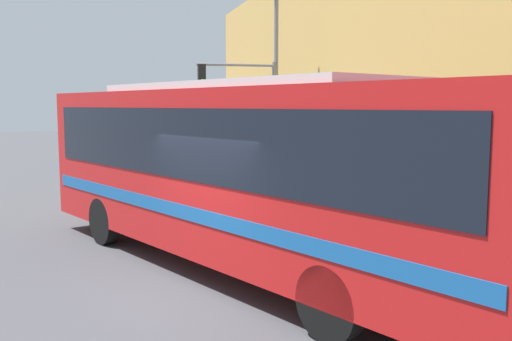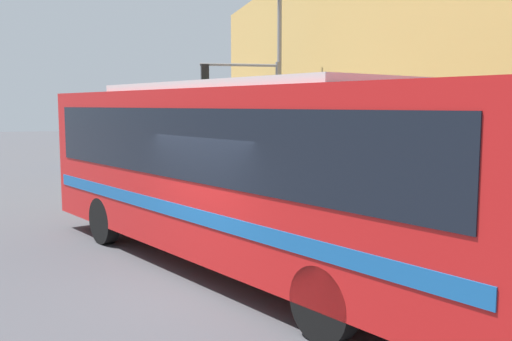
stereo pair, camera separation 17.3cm
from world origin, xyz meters
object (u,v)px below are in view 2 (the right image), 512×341
at_px(city_bus, 244,164).
at_px(traffic_light_pole, 249,97).
at_px(pedestrian_near_corner, 289,153).
at_px(parking_meter, 314,163).
at_px(fire_hydrant, 368,199).
at_px(street_lamp, 271,61).
at_px(delivery_truck, 162,130).

distance_m(city_bus, traffic_light_pole, 13.23).
bearing_deg(pedestrian_near_corner, parking_meter, -99.74).
xyz_separation_m(fire_hydrant, parking_meter, (0.00, 4.12, 0.54)).
height_order(fire_hydrant, traffic_light_pole, traffic_light_pole).
xyz_separation_m(traffic_light_pole, parking_meter, (1.06, -4.73, -2.28)).
distance_m(city_bus, pedestrian_near_corner, 14.59).
height_order(city_bus, street_lamp, street_lamp).
bearing_deg(pedestrian_near_corner, traffic_light_pole, -157.78).
bearing_deg(pedestrian_near_corner, street_lamp, -144.66).
height_order(city_bus, parking_meter, city_bus).
xyz_separation_m(street_lamp, pedestrian_near_corner, (1.07, 0.76, -3.86)).
bearing_deg(street_lamp, traffic_light_pole, -176.01).
bearing_deg(fire_hydrant, parking_meter, 90.00).
bearing_deg(street_lamp, pedestrian_near_corner, 35.34).
xyz_separation_m(parking_meter, pedestrian_near_corner, (0.95, 5.56, -0.13)).
bearing_deg(street_lamp, delivery_truck, 120.09).
relative_size(delivery_truck, street_lamp, 0.85).
bearing_deg(delivery_truck, pedestrian_near_corner, -50.16).
relative_size(city_bus, traffic_light_pole, 2.48).
bearing_deg(parking_meter, traffic_light_pole, 102.58).
distance_m(city_bus, fire_hydrant, 5.98).
height_order(delivery_truck, pedestrian_near_corner, delivery_truck).
bearing_deg(street_lamp, city_bus, -108.15).
height_order(city_bus, traffic_light_pole, traffic_light_pole).
xyz_separation_m(delivery_truck, pedestrian_near_corner, (4.92, -5.90, -0.78)).
height_order(fire_hydrant, parking_meter, parking_meter).
height_order(street_lamp, pedestrian_near_corner, street_lamp).
xyz_separation_m(city_bus, fire_hydrant, (4.31, 3.89, -1.44)).
distance_m(fire_hydrant, street_lamp, 9.89).
distance_m(fire_hydrant, pedestrian_near_corner, 9.74).
bearing_deg(traffic_light_pole, pedestrian_near_corner, 22.22).
distance_m(parking_meter, street_lamp, 6.08).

